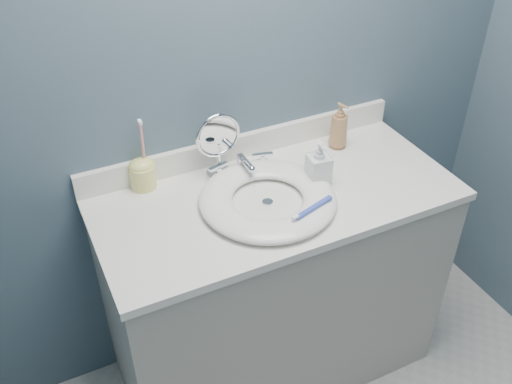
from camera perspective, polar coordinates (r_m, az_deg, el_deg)
back_wall at (r=1.95m, az=-1.50°, el=11.73°), size 2.20×0.02×2.40m
vanity_cabinet at (r=2.21m, az=1.84°, el=-9.74°), size 1.20×0.55×0.85m
countertop at (r=1.91m, az=2.09°, el=-0.60°), size 1.22×0.57×0.03m
backsplash at (r=2.07m, az=-1.24°, el=4.69°), size 1.22×0.02×0.09m
basin at (r=1.85m, az=1.17°, el=-0.68°), size 0.45×0.45×0.04m
drain at (r=1.86m, az=1.17°, el=-1.05°), size 0.04×0.04×0.01m
faucet at (r=1.99m, az=-1.38°, el=2.61°), size 0.25×0.13×0.07m
makeup_mirror at (r=1.93m, az=-3.79°, el=4.96°), size 0.16×0.09×0.24m
soap_bottle_amber at (r=2.13m, az=8.31°, el=6.59°), size 0.08×0.08×0.18m
soap_bottle_clear at (r=1.92m, az=6.30°, el=2.85°), size 0.08×0.08×0.16m
toothbrush_holder at (r=1.94m, az=-11.29°, el=1.97°), size 0.09×0.09×0.25m
toothbrush_lying at (r=1.78m, az=5.68°, el=-1.64°), size 0.17×0.06×0.02m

